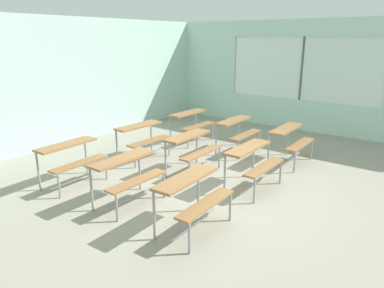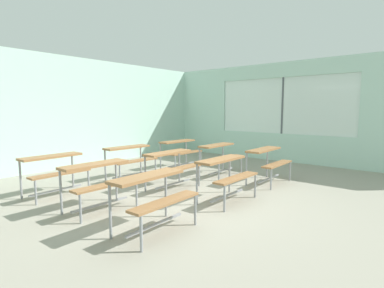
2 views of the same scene
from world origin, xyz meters
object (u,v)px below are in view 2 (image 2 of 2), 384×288
Objects in this scene: desk_bench_r2c1 at (130,154)px; desk_bench_r0c1 at (226,169)px; desk_bench_r1c2 at (220,152)px; desk_bench_r2c2 at (180,147)px; desk_bench_r0c0 at (154,189)px; desk_bench_r0c2 at (268,157)px; desk_bench_r1c0 at (99,175)px; desk_bench_r1c1 at (172,161)px; desk_bench_r2c0 at (54,165)px.

desk_bench_r0c1 is at bearing -88.02° from desk_bench_r2c1.
desk_bench_r2c2 is at bearing 87.83° from desk_bench_r1c2.
desk_bench_r0c0 is 1.02× the size of desk_bench_r0c1.
desk_bench_r0c1 is 1.66m from desk_bench_r0c2.
desk_bench_r0c2 is 1.25m from desk_bench_r1c2.
desk_bench_r1c2 and desk_bench_r2c1 have the same top height.
desk_bench_r0c1 is at bearing -121.17° from desk_bench_r2c2.
desk_bench_r1c0 and desk_bench_r2c1 have the same top height.
desk_bench_r1c0 is 0.99× the size of desk_bench_r1c2.
desk_bench_r0c1 and desk_bench_r2c1 have the same top height.
desk_bench_r0c2 is (1.66, 0.02, 0.00)m from desk_bench_r0c1.
desk_bench_r1c0 is 0.99× the size of desk_bench_r1c1.
desk_bench_r0c2 is 4.29m from desk_bench_r2c0.
desk_bench_r2c0 is at bearing 92.61° from desk_bench_r1c0.
desk_bench_r1c1 is at bearing 90.27° from desk_bench_r0c1.
desk_bench_r0c2 is 1.00× the size of desk_bench_r2c1.
desk_bench_r2c2 is at bearing 88.43° from desk_bench_r0c2.
desk_bench_r1c1 is 1.00× the size of desk_bench_r1c2.
desk_bench_r2c0 is at bearing -178.77° from desk_bench_r2c2.
desk_bench_r0c1 is 1.29m from desk_bench_r1c1.
desk_bench_r2c0 is (-1.75, 1.33, 0.00)m from desk_bench_r1c1.
desk_bench_r0c2 is 2.58m from desk_bench_r2c2.
desk_bench_r2c0 is (-0.06, 1.35, 0.00)m from desk_bench_r1c0.
desk_bench_r0c1 is at bearing -36.72° from desk_bench_r1c0.
desk_bench_r1c1 is 1.66m from desk_bench_r1c2.
desk_bench_r1c1 is at bearing 141.48° from desk_bench_r0c2.
desk_bench_r1c0 and desk_bench_r2c2 have the same top height.
desk_bench_r1c2 is 2.14m from desk_bench_r2c1.
desk_bench_r2c1 is (1.69, 1.36, 0.00)m from desk_bench_r1c0.
desk_bench_r1c1 is at bearing -140.55° from desk_bench_r2c2.
desk_bench_r1c1 and desk_bench_r2c0 have the same top height.
desk_bench_r0c1 is 1.00× the size of desk_bench_r1c0.
desk_bench_r1c2 is at bearing 37.20° from desk_bench_r0c1.
desk_bench_r0c0 is 1.00× the size of desk_bench_r2c0.
desk_bench_r0c1 and desk_bench_r0c2 have the same top height.
desk_bench_r1c2 is (1.64, 1.26, 0.00)m from desk_bench_r0c1.
desk_bench_r2c1 is (-1.67, 2.60, 0.00)m from desk_bench_r0c2.
desk_bench_r2c0 is at bearing 123.55° from desk_bench_r0c1.
desk_bench_r2c2 is at bearing 21.57° from desk_bench_r1c0.
desk_bench_r2c2 is (1.68, 1.31, 0.00)m from desk_bench_r1c1.
desk_bench_r0c2 and desk_bench_r2c1 have the same top height.
desk_bench_r1c1 and desk_bench_r2c2 have the same top height.
desk_bench_r0c0 is 2.14m from desk_bench_r1c1.
desk_bench_r1c0 is at bearing -89.71° from desk_bench_r2c0.
desk_bench_r2c1 is (-1.66, 1.36, 0.00)m from desk_bench_r1c2.
desk_bench_r2c2 is (3.37, 1.33, 0.00)m from desk_bench_r1c0.
desk_bench_r2c1 and desk_bench_r2c2 have the same top height.
desk_bench_r2c1 is at bearing 139.60° from desk_bench_r1c2.
desk_bench_r0c0 is 3.13m from desk_bench_r2c1.
desk_bench_r1c1 is 2.13m from desk_bench_r2c2.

